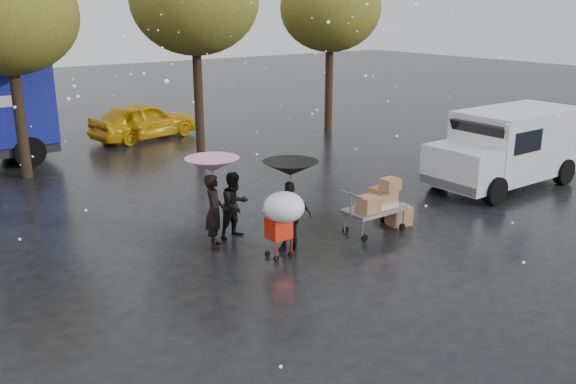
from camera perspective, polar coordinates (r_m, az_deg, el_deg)
ground at (r=13.05m, az=3.22°, el=-5.74°), size 90.00×90.00×0.00m
person_pink at (r=13.20m, az=-6.94°, el=-1.78°), size 0.64×0.71×1.63m
person_middle at (r=13.70m, az=-5.00°, el=-1.23°), size 0.83×0.69×1.53m
person_black at (r=12.95m, az=0.22°, el=-2.27°), size 0.96×0.77×1.53m
umbrella_pink at (r=12.91m, az=-7.10°, el=2.53°), size 1.16×1.16×1.99m
umbrella_black at (r=12.64m, az=0.23°, el=2.22°), size 1.18×1.18×1.96m
vendor_cart at (r=14.18m, az=8.41°, el=-0.88°), size 1.52×0.80×1.27m
shopping_cart at (r=12.35m, az=-0.46°, el=-1.76°), size 0.84×0.84×1.46m
white_van at (r=18.71m, az=19.91°, el=4.03°), size 4.91×2.18×2.20m
box_ground_near at (r=14.85m, az=10.37°, el=-2.16°), size 0.58×0.50×0.47m
box_ground_far at (r=15.68m, az=8.96°, el=-1.32°), size 0.50×0.44×0.33m
yellow_taxi at (r=24.72m, az=-13.35°, el=6.52°), size 4.51×2.46×1.45m
tree_row at (r=20.57m, az=-16.35°, el=16.33°), size 21.60×4.40×7.12m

